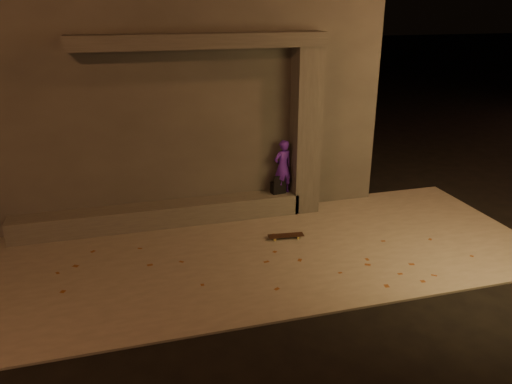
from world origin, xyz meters
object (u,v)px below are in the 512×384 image
object	(u,v)px
skateboarder	(283,167)
backpack	(278,187)
skateboard	(286,236)
column	(305,132)

from	to	relation	value
skateboarder	backpack	xyz separation A→B (m)	(-0.10, 0.00, -0.46)
skateboarder	skateboard	size ratio (longest dim) A/B	1.66
column	skateboarder	size ratio (longest dim) A/B	2.99
skateboarder	backpack	bearing A→B (deg)	-15.64
backpack	skateboarder	bearing A→B (deg)	-7.87
column	skateboarder	xyz separation A→B (m)	(-0.50, 0.00, -0.75)
backpack	column	bearing A→B (deg)	-7.87
skateboarder	skateboard	world-z (taller)	skateboarder
backpack	skateboard	bearing A→B (deg)	-109.11
skateboarder	column	bearing A→B (deg)	164.36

